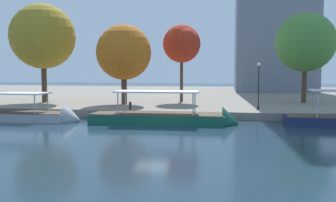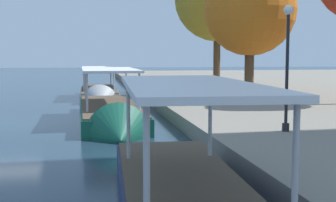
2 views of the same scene
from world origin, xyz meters
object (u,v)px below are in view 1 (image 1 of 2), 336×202
tree_0 (44,36)px  tree_1 (304,43)px  tour_boat_0 (23,117)px  tree_2 (125,54)px  tour_boat_1 (170,120)px  mooring_bollard_0 (130,105)px  tree_3 (183,43)px  lamp_post (259,82)px

tree_0 → tree_1: size_ratio=1.11×
tour_boat_0 → tree_2: tree_2 is taller
tour_boat_1 → mooring_bollard_0: 6.10m
mooring_bollard_0 → tree_3: (3.95, 10.08, 6.75)m
tour_boat_0 → tour_boat_1: bearing=1.7°
tree_2 → tree_0: bearing=176.4°
mooring_bollard_0 → tour_boat_0: bearing=-154.4°
mooring_bollard_0 → tree_3: tree_3 is taller
mooring_bollard_0 → tree_1: tree_1 is taller
tree_0 → tree_2: (10.39, -0.65, -2.28)m
tree_0 → tree_1: 31.27m
tour_boat_0 → tour_boat_1: 13.57m
tree_1 → tour_boat_0: bearing=-151.2°
tree_0 → tour_boat_1: bearing=-32.0°
tree_1 → tree_2: 21.17m
tour_boat_1 → tree_3: (-0.65, 14.01, 7.60)m
tour_boat_0 → mooring_bollard_0: tour_boat_0 is taller
tour_boat_0 → tree_3: size_ratio=1.29×
mooring_bollard_0 → lamp_post: bearing=9.9°
lamp_post → tree_3: size_ratio=0.49×
tour_boat_1 → tree_2: bearing=122.9°
mooring_bollard_0 → tree_0: (-12.63, 6.83, 7.61)m
tree_3 → tour_boat_1: bearing=-87.4°
tour_boat_0 → tree_3: 20.76m
tree_0 → tree_3: (16.58, 3.25, -0.85)m
lamp_post → tree_1: (5.91, 8.56, 4.42)m
tree_2 → tree_3: (6.19, 3.91, 1.43)m
tree_0 → tree_2: 10.66m
tour_boat_1 → tree_2: tree_2 is taller
tour_boat_0 → tour_boat_1: size_ratio=0.96×
tour_boat_0 → tree_3: (12.91, 14.37, 7.59)m
tour_boat_1 → tree_1: tree_1 is taller
tour_boat_1 → tree_1: size_ratio=1.19×
lamp_post → tree_0: bearing=169.5°
tour_boat_1 → mooring_bollard_0: size_ratio=15.91×
mooring_bollard_0 → tree_1: bearing=30.3°
tree_3 → tree_0: bearing=-168.9°
lamp_post → tree_1: tree_1 is taller
tour_boat_0 → lamp_post: (21.44, 6.47, 3.09)m
tree_1 → tour_boat_1: bearing=-133.2°
tour_boat_0 → mooring_bollard_0: size_ratio=15.31×
lamp_post → tree_3: bearing=137.2°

